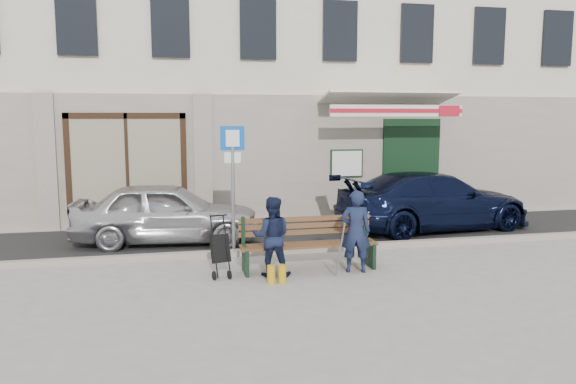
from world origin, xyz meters
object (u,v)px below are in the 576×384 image
object	(u,v)px
woman	(272,236)
man	(356,231)
car_silver	(167,213)
bench	(306,244)
car_navy	(433,201)
parking_sign	(233,170)
stroller	(220,250)

from	to	relation	value
woman	man	bearing A→B (deg)	-170.24
car_silver	bench	size ratio (longest dim) A/B	1.61
car_silver	woman	size ratio (longest dim) A/B	2.87
bench	car_silver	bearing A→B (deg)	131.55
car_navy	parking_sign	distance (m)	5.19
man	woman	size ratio (longest dim) A/B	1.06
car_navy	bench	world-z (taller)	car_navy
car_navy	bench	distance (m)	4.72
car_silver	parking_sign	world-z (taller)	parking_sign
bench	woman	world-z (taller)	woman
car_silver	bench	bearing A→B (deg)	-132.18
bench	man	world-z (taller)	man
parking_sign	man	distance (m)	2.71
man	stroller	bearing A→B (deg)	7.50
car_silver	man	xyz separation A→B (m)	(3.15, -2.96, 0.06)
car_silver	man	world-z (taller)	man
parking_sign	woman	distance (m)	1.93
car_navy	stroller	size ratio (longest dim) A/B	4.60
parking_sign	car_silver	bearing A→B (deg)	138.63
car_navy	parking_sign	xyz separation A→B (m)	(-4.91, -1.39, 0.96)
parking_sign	stroller	world-z (taller)	parking_sign
man	stroller	xyz separation A→B (m)	(-2.30, 0.23, -0.26)
car_navy	man	size ratio (longest dim) A/B	3.31
car_navy	stroller	bearing A→B (deg)	110.76
parking_sign	stroller	bearing A→B (deg)	-101.59
man	stroller	size ratio (longest dim) A/B	1.39
woman	stroller	bearing A→B (deg)	3.75
car_navy	man	xyz separation A→B (m)	(-3.02, -3.08, 0.03)
car_silver	stroller	distance (m)	2.87
car_navy	man	world-z (taller)	man
stroller	bench	bearing A→B (deg)	-11.67
stroller	car_navy	bearing A→B (deg)	13.69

